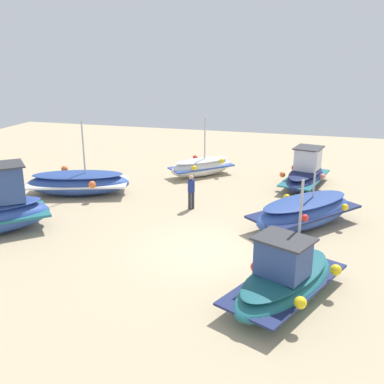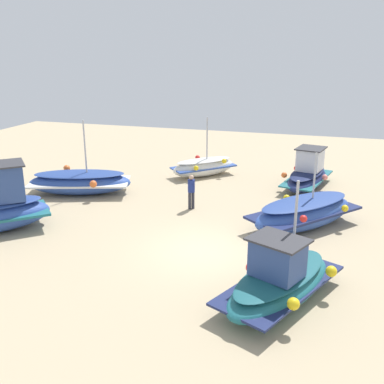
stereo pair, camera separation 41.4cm
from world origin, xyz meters
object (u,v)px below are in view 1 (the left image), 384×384
object	(u,v)px
fishing_boat_0	(285,279)
fishing_boat_5	(202,167)
fishing_boat_3	(305,211)
fishing_boat_2	(78,183)
fishing_boat_1	(305,174)
person_walking	(191,190)

from	to	relation	value
fishing_boat_0	fishing_boat_5	world-z (taller)	fishing_boat_0
fishing_boat_0	fishing_boat_5	bearing A→B (deg)	-130.45
fishing_boat_5	fishing_boat_3	bearing A→B (deg)	88.25
fishing_boat_2	fishing_boat_0	bearing A→B (deg)	127.53
fishing_boat_0	fishing_boat_1	xyz separation A→B (m)	(-0.12, -11.85, 0.05)
fishing_boat_3	person_walking	size ratio (longest dim) A/B	3.17
fishing_boat_0	fishing_boat_1	bearing A→B (deg)	-155.99
fishing_boat_1	fishing_boat_2	xyz separation A→B (m)	(10.99, 4.55, -0.07)
fishing_boat_3	fishing_boat_5	xyz separation A→B (m)	(6.07, -6.38, -0.11)
person_walking	fishing_boat_2	bearing A→B (deg)	-130.82
fishing_boat_5	fishing_boat_0	bearing A→B (deg)	69.63
fishing_boat_2	person_walking	world-z (taller)	fishing_boat_2
fishing_boat_2	person_walking	distance (m)	6.12
fishing_boat_1	fishing_boat_2	distance (m)	11.90
fishing_boat_1	fishing_boat_3	size ratio (longest dim) A/B	0.94
person_walking	fishing_boat_0	bearing A→B (deg)	-0.53
fishing_boat_0	fishing_boat_2	size ratio (longest dim) A/B	0.92
fishing_boat_0	person_walking	world-z (taller)	fishing_boat_0
fishing_boat_1	fishing_boat_5	world-z (taller)	fishing_boat_5
fishing_boat_3	fishing_boat_2	bearing A→B (deg)	-57.27
fishing_boat_3	fishing_boat_0	bearing A→B (deg)	36.42
fishing_boat_0	fishing_boat_1	size ratio (longest dim) A/B	1.05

